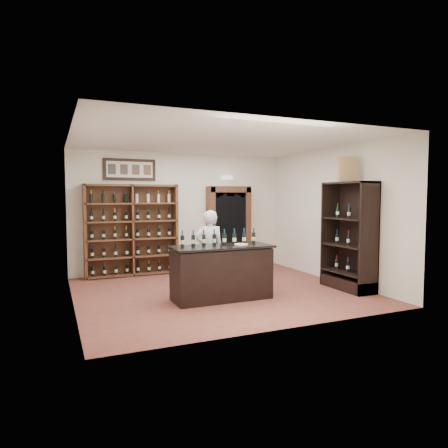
{
  "coord_description": "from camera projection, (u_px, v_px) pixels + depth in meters",
  "views": [
    {
      "loc": [
        -3.07,
        -7.31,
        1.91
      ],
      "look_at": [
        0.24,
        0.3,
        1.33
      ],
      "focal_mm": 32.0,
      "sensor_mm": 36.0,
      "label": 1
    }
  ],
  "objects": [
    {
      "name": "floor",
      "position": [
        219.0,
        291.0,
        8.04
      ],
      "size": [
        5.5,
        5.5,
        0.0
      ],
      "primitive_type": "plane",
      "color": "brown",
      "rests_on": "ground"
    },
    {
      "name": "ceiling",
      "position": [
        219.0,
        141.0,
        7.83
      ],
      "size": [
        5.5,
        5.5,
        0.0
      ],
      "primitive_type": "plane",
      "rotation": [
        3.14,
        0.0,
        0.0
      ],
      "color": "white",
      "rests_on": "wall_back"
    },
    {
      "name": "wall_back",
      "position": [
        181.0,
        212.0,
        10.23
      ],
      "size": [
        5.5,
        0.04,
        3.0
      ],
      "primitive_type": "cube",
      "color": "white",
      "rests_on": "ground"
    },
    {
      "name": "wall_left",
      "position": [
        71.0,
        220.0,
        6.85
      ],
      "size": [
        0.04,
        5.0,
        3.0
      ],
      "primitive_type": "cube",
      "color": "white",
      "rests_on": "ground"
    },
    {
      "name": "wall_right",
      "position": [
        331.0,
        214.0,
        9.03
      ],
      "size": [
        0.04,
        5.0,
        3.0
      ],
      "primitive_type": "cube",
      "color": "white",
      "rests_on": "ground"
    },
    {
      "name": "wine_shelf",
      "position": [
        132.0,
        230.0,
        9.58
      ],
      "size": [
        2.2,
        0.38,
        2.2
      ],
      "color": "brown",
      "rests_on": "ground"
    },
    {
      "name": "framed_picture",
      "position": [
        130.0,
        170.0,
        9.61
      ],
      "size": [
        1.25,
        0.04,
        0.52
      ],
      "primitive_type": "cube",
      "color": "black",
      "rests_on": "wall_back"
    },
    {
      "name": "arched_doorway",
      "position": [
        228.0,
        225.0,
        10.59
      ],
      "size": [
        1.17,
        0.35,
        2.17
      ],
      "color": "black",
      "rests_on": "ground"
    },
    {
      "name": "emergency_light",
      "position": [
        227.0,
        178.0,
        10.59
      ],
      "size": [
        0.3,
        0.1,
        0.1
      ],
      "primitive_type": "cube",
      "color": "white",
      "rests_on": "wall_back"
    },
    {
      "name": "tasting_counter",
      "position": [
        222.0,
        273.0,
        7.38
      ],
      "size": [
        1.88,
        0.78,
        1.0
      ],
      "color": "black",
      "rests_on": "ground"
    },
    {
      "name": "counter_bottle_0",
      "position": [
        182.0,
        241.0,
        7.15
      ],
      "size": [
        0.07,
        0.07,
        0.3
      ],
      "color": "black",
      "rests_on": "tasting_counter"
    },
    {
      "name": "counter_bottle_1",
      "position": [
        193.0,
        241.0,
        7.23
      ],
      "size": [
        0.07,
        0.07,
        0.3
      ],
      "color": "black",
      "rests_on": "tasting_counter"
    },
    {
      "name": "counter_bottle_2",
      "position": [
        204.0,
        240.0,
        7.31
      ],
      "size": [
        0.07,
        0.07,
        0.3
      ],
      "color": "black",
      "rests_on": "tasting_counter"
    },
    {
      "name": "counter_bottle_3",
      "position": [
        214.0,
        240.0,
        7.39
      ],
      "size": [
        0.07,
        0.07,
        0.3
      ],
      "color": "black",
      "rests_on": "tasting_counter"
    },
    {
      "name": "counter_bottle_4",
      "position": [
        224.0,
        239.0,
        7.47
      ],
      "size": [
        0.07,
        0.07,
        0.3
      ],
      "color": "black",
      "rests_on": "tasting_counter"
    },
    {
      "name": "counter_bottle_5",
      "position": [
        234.0,
        239.0,
        7.56
      ],
      "size": [
        0.07,
        0.07,
        0.3
      ],
      "color": "black",
      "rests_on": "tasting_counter"
    },
    {
      "name": "counter_bottle_6",
      "position": [
        244.0,
        238.0,
        7.64
      ],
      "size": [
        0.07,
        0.07,
        0.3
      ],
      "color": "black",
      "rests_on": "tasting_counter"
    },
    {
      "name": "counter_bottle_7",
      "position": [
        254.0,
        238.0,
        7.72
      ],
      "size": [
        0.07,
        0.07,
        0.3
      ],
      "color": "black",
      "rests_on": "tasting_counter"
    },
    {
      "name": "side_cabinet",
      "position": [
        349.0,
        253.0,
        8.17
      ],
      "size": [
        0.48,
        1.2,
        2.2
      ],
      "color": "black",
      "rests_on": "ground"
    },
    {
      "name": "shopkeeper",
      "position": [
        209.0,
        250.0,
        8.2
      ],
      "size": [
        0.65,
        0.49,
        1.62
      ],
      "primitive_type": "imported",
      "rotation": [
        0.0,
        0.0,
        2.95
      ],
      "color": "silver",
      "rests_on": "ground"
    },
    {
      "name": "plate",
      "position": [
        241.0,
        244.0,
        7.44
      ],
      "size": [
        0.26,
        0.26,
        0.02
      ],
      "primitive_type": "cylinder",
      "color": "beige",
      "rests_on": "tasting_counter"
    },
    {
      "name": "wine_crate",
      "position": [
        347.0,
        169.0,
        8.07
      ],
      "size": [
        0.39,
        0.27,
        0.5
      ],
      "primitive_type": "cube",
      "rotation": [
        0.0,
        0.0,
        -0.4
      ],
      "color": "tan",
      "rests_on": "side_cabinet"
    }
  ]
}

